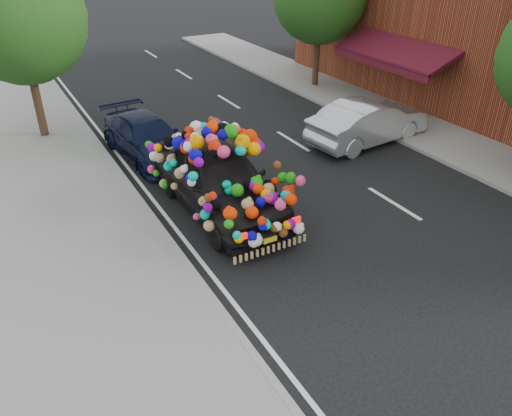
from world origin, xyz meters
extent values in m
plane|color=black|center=(0.00, 0.00, 0.00)|extent=(100.00, 100.00, 0.00)
cube|color=gray|center=(-4.30, 0.00, 0.06)|extent=(4.00, 60.00, 0.12)
cube|color=gray|center=(-2.35, 0.00, 0.07)|extent=(0.15, 60.00, 0.13)
cube|color=gray|center=(8.20, 3.00, 0.06)|extent=(3.00, 40.00, 0.12)
cube|color=#4D0E1B|center=(8.70, 6.00, 2.35)|extent=(1.62, 5.20, 0.75)
cube|color=#4D0E1B|center=(7.95, 6.00, 1.95)|extent=(0.06, 5.20, 0.35)
cylinder|color=#332114|center=(-3.80, 9.50, 1.36)|extent=(0.28, 0.28, 2.73)
sphere|color=#1D4412|center=(-3.80, 9.50, 4.03)|extent=(4.20, 4.20, 4.20)
cylinder|color=#332114|center=(8.00, 10.00, 1.32)|extent=(0.28, 0.28, 2.64)
imported|color=black|center=(-0.60, 2.00, 0.85)|extent=(2.05, 5.01, 1.70)
cube|color=red|center=(-1.27, -0.52, 0.78)|extent=(0.22, 0.06, 0.14)
cube|color=red|center=(0.10, -0.51, 0.78)|extent=(0.22, 0.06, 0.14)
cube|color=yellow|center=(-0.58, -0.52, 0.48)|extent=(0.34, 0.04, 0.12)
imported|color=black|center=(-1.14, 6.22, 0.63)|extent=(2.18, 4.51, 1.26)
imported|color=silver|center=(5.76, 3.71, 0.73)|extent=(4.59, 2.02, 1.47)
camera|label=1|loc=(-5.33, -8.40, 6.57)|focal=35.00mm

